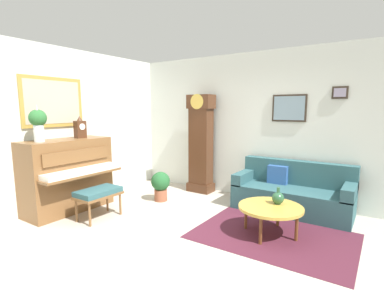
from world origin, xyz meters
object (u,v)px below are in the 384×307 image
(grandfather_clock, at_px, (201,146))
(green_jug, at_px, (278,198))
(coffee_table, at_px, (271,208))
(potted_plant, at_px, (161,184))
(piano_bench, at_px, (98,194))
(mantel_clock, at_px, (80,128))
(couch, at_px, (292,193))
(piano, at_px, (68,175))
(flower_vase, at_px, (38,122))

(grandfather_clock, bearing_deg, green_jug, -29.77)
(coffee_table, xyz_separation_m, potted_plant, (-2.24, 0.32, -0.06))
(piano_bench, height_order, coffee_table, piano_bench)
(mantel_clock, bearing_deg, couch, 29.50)
(coffee_table, distance_m, green_jug, 0.20)
(piano_bench, bearing_deg, green_jug, 22.80)
(piano, xyz_separation_m, coffee_table, (3.22, 0.95, -0.24))
(mantel_clock, height_order, flower_vase, flower_vase)
(piano, height_order, mantel_clock, mantel_clock)
(potted_plant, bearing_deg, piano_bench, -101.17)
(grandfather_clock, distance_m, mantel_clock, 2.37)
(grandfather_clock, bearing_deg, mantel_clock, -122.99)
(piano_bench, relative_size, couch, 0.37)
(grandfather_clock, relative_size, flower_vase, 3.50)
(piano, bearing_deg, piano_bench, 2.32)
(grandfather_clock, height_order, mantel_clock, grandfather_clock)
(green_jug, distance_m, potted_plant, 2.30)
(piano_bench, height_order, grandfather_clock, grandfather_clock)
(coffee_table, distance_m, flower_vase, 3.69)
(piano_bench, distance_m, couch, 3.23)
(piano_bench, height_order, flower_vase, flower_vase)
(grandfather_clock, bearing_deg, flower_vase, -115.30)
(piano_bench, height_order, mantel_clock, mantel_clock)
(piano_bench, bearing_deg, grandfather_clock, 76.35)
(couch, height_order, flower_vase, flower_vase)
(piano, relative_size, grandfather_clock, 0.71)
(piano, xyz_separation_m, flower_vase, (0.00, -0.45, 0.92))
(piano, bearing_deg, couch, 33.19)
(green_jug, bearing_deg, piano_bench, -157.20)
(piano, distance_m, grandfather_clock, 2.60)
(green_jug, bearing_deg, coffee_table, -108.90)
(grandfather_clock, relative_size, green_jug, 8.46)
(mantel_clock, relative_size, green_jug, 1.58)
(grandfather_clock, height_order, green_jug, grandfather_clock)
(mantel_clock, bearing_deg, potted_plant, 45.21)
(green_jug, height_order, potted_plant, green_jug)
(grandfather_clock, xyz_separation_m, mantel_clock, (-1.27, -1.95, 0.44))
(couch, bearing_deg, flower_vase, -141.56)
(couch, relative_size, mantel_clock, 5.00)
(couch, bearing_deg, piano, -146.81)
(piano, xyz_separation_m, mantel_clock, (0.00, 0.28, 0.78))
(piano_bench, bearing_deg, flower_vase, -146.98)
(couch, distance_m, flower_vase, 4.28)
(mantel_clock, bearing_deg, green_jug, 13.94)
(flower_vase, bearing_deg, potted_plant, 60.33)
(piano_bench, bearing_deg, couch, 39.90)
(piano, distance_m, potted_plant, 1.63)
(grandfather_clock, height_order, flower_vase, grandfather_clock)
(coffee_table, xyz_separation_m, mantel_clock, (-3.22, -0.66, 1.02))
(piano_bench, relative_size, coffee_table, 0.80)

